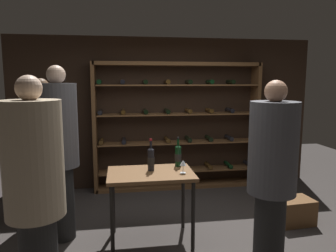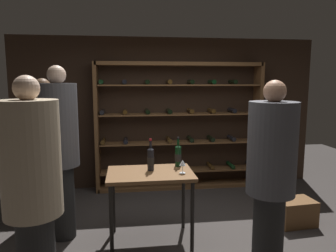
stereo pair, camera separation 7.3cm
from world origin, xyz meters
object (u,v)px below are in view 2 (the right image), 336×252
at_px(person_bystander_red_print, 45,143).
at_px(display_cabinet, 50,154).
at_px(person_guest_plum_blouse, 32,186).
at_px(tasting_table, 150,180).
at_px(wine_bottle_black_capsule, 151,159).
at_px(wine_bottle_amber_reserve, 178,155).
at_px(wine_rack, 179,126).
at_px(person_host_in_suit, 271,170).
at_px(person_guest_blue_shirt, 60,145).
at_px(wine_crate, 295,212).
at_px(wine_glass_stemmed_center, 183,163).

distance_m(person_bystander_red_print, display_cabinet, 0.94).
height_order(person_bystander_red_print, person_guest_plum_blouse, person_guest_plum_blouse).
height_order(tasting_table, wine_bottle_black_capsule, wine_bottle_black_capsule).
relative_size(person_guest_plum_blouse, wine_bottle_amber_reserve, 5.30).
xyz_separation_m(wine_rack, person_host_in_suit, (0.44, -2.60, -0.06)).
height_order(person_guest_blue_shirt, person_host_in_suit, person_guest_blue_shirt).
relative_size(wine_crate, display_cabinet, 0.34).
bearing_deg(wine_bottle_black_capsule, wine_glass_stemmed_center, -23.98).
xyz_separation_m(person_guest_blue_shirt, person_host_in_suit, (2.11, -0.99, -0.10)).
bearing_deg(wine_bottle_black_capsule, person_bystander_red_print, 151.18).
bearing_deg(tasting_table, wine_rack, 70.72).
relative_size(person_host_in_suit, wine_glass_stemmed_center, 12.21).
relative_size(person_host_in_suit, display_cabinet, 1.32).
bearing_deg(wine_glass_stemmed_center, wine_crate, 9.83).
bearing_deg(wine_bottle_black_capsule, wine_crate, 3.42).
relative_size(wine_rack, person_guest_plum_blouse, 1.50).
bearing_deg(wine_glass_stemmed_center, person_guest_plum_blouse, -145.53).
bearing_deg(person_bystander_red_print, wine_crate, 154.68).
relative_size(wine_rack, person_host_in_suit, 1.53).
bearing_deg(person_bystander_red_print, person_guest_plum_blouse, 86.31).
distance_m(tasting_table, wine_bottle_black_capsule, 0.25).
bearing_deg(wine_rack, tasting_table, -109.28).
xyz_separation_m(person_guest_plum_blouse, wine_glass_stemmed_center, (1.35, 0.93, -0.11)).
height_order(person_guest_blue_shirt, wine_bottle_black_capsule, person_guest_blue_shirt).
relative_size(wine_rack, wine_bottle_black_capsule, 7.67).
bearing_deg(wine_glass_stemmed_center, person_host_in_suit, -43.00).
xyz_separation_m(person_bystander_red_print, person_guest_plum_blouse, (0.34, -1.82, 0.00)).
bearing_deg(person_bystander_red_print, wine_bottle_amber_reserve, 146.17).
bearing_deg(display_cabinet, wine_bottle_black_capsule, -46.69).
relative_size(person_guest_blue_shirt, wine_bottle_amber_reserve, 5.66).
height_order(person_bystander_red_print, wine_bottle_black_capsule, person_bystander_red_print).
bearing_deg(wine_crate, tasting_table, -174.75).
distance_m(person_guest_blue_shirt, display_cabinet, 1.57).
bearing_deg(wine_bottle_amber_reserve, person_guest_blue_shirt, 179.09).
bearing_deg(person_host_in_suit, person_guest_blue_shirt, 35.20).
xyz_separation_m(wine_rack, person_guest_blue_shirt, (-1.67, -1.60, 0.05)).
distance_m(person_guest_plum_blouse, wine_bottle_black_capsule, 1.48).
bearing_deg(wine_crate, person_bystander_red_print, 169.04).
height_order(person_guest_plum_blouse, wine_bottle_amber_reserve, person_guest_plum_blouse).
relative_size(tasting_table, person_bystander_red_print, 0.51).
distance_m(person_bystander_red_print, person_host_in_suit, 2.88).
distance_m(person_host_in_suit, wine_crate, 1.52).
bearing_deg(person_host_in_suit, wine_bottle_black_capsule, 22.65).
height_order(tasting_table, person_guest_blue_shirt, person_guest_blue_shirt).
xyz_separation_m(person_guest_blue_shirt, wine_crate, (2.94, -0.05, -0.97)).
distance_m(person_guest_plum_blouse, wine_crate, 3.26).
xyz_separation_m(tasting_table, person_host_in_suit, (1.08, -0.77, 0.30)).
distance_m(person_guest_blue_shirt, wine_bottle_amber_reserve, 1.40).
distance_m(wine_rack, wine_glass_stemmed_center, 1.95).
bearing_deg(person_guest_plum_blouse, wine_crate, 80.87).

